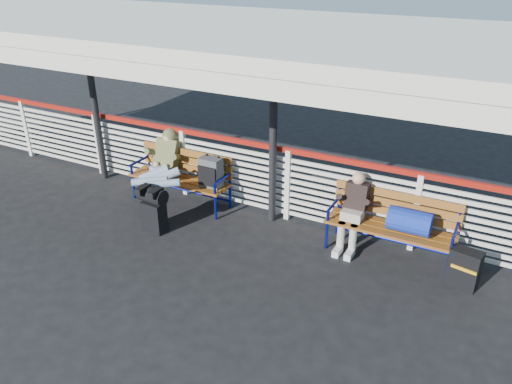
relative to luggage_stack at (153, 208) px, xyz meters
The scene contains 9 objects.
ground 0.79m from the luggage_stack, 119.61° to the right, with size 60.00×60.00×0.00m, color black.
fence 1.38m from the luggage_stack, 104.18° to the left, with size 12.08×0.08×1.24m.
canopy 2.67m from the luggage_stack, 139.64° to the left, with size 12.60×3.60×3.16m.
luggage_stack is the anchor object (origin of this frame).
bench_left 1.05m from the luggage_stack, 87.94° to the left, with size 1.80×0.56×0.97m.
bench_right 3.68m from the luggage_stack, 16.13° to the left, with size 1.80×0.56×0.92m.
traveler_man 0.80m from the luggage_stack, 117.42° to the left, with size 0.94×1.60×0.77m.
companion_person 3.02m from the luggage_stack, 19.00° to the left, with size 0.32×0.66×1.15m.
suitcase_side 4.51m from the luggage_stack, ahead, with size 0.42×0.30×0.54m.
Camera 1 is at (4.89, -4.70, 3.99)m, focal length 35.00 mm.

